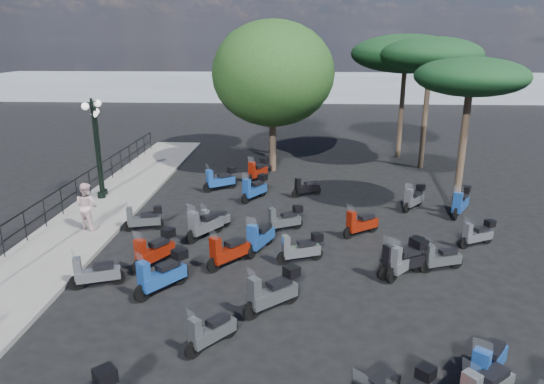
{
  "coord_description": "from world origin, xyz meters",
  "views": [
    {
      "loc": [
        1.67,
        -14.58,
        6.93
      ],
      "look_at": [
        0.71,
        3.6,
        1.2
      ],
      "focal_mm": 32.0,
      "sensor_mm": 36.0,
      "label": 1
    }
  ],
  "objects_px": {
    "broadleaf_tree": "(273,74)",
    "pine_1": "(431,55)",
    "scooter_13": "(210,332)",
    "scooter_15": "(228,252)",
    "scooter_1": "(162,275)",
    "scooter_7": "(273,292)",
    "scooter_23": "(306,188)",
    "pine_0": "(406,54)",
    "scooter_26": "(441,259)",
    "scooter_2": "(95,274)",
    "scooter_29": "(414,198)",
    "scooter_3": "(204,225)",
    "scooter_21": "(403,260)",
    "scooter_19": "(487,365)",
    "scooter_10": "(214,221)",
    "scooter_14": "(301,249)",
    "scooter_27": "(478,234)",
    "scooter_28": "(461,203)",
    "scooter_5": "(220,180)",
    "scooter_20": "(405,259)",
    "lamp_post_1": "(96,142)",
    "scooter_17": "(258,171)",
    "scooter_8": "(260,238)",
    "lamp_post_2": "(99,146)",
    "scooter_4": "(144,219)",
    "scooter_9": "(155,251)",
    "pine_3": "(471,78)",
    "scooter_11": "(255,189)",
    "scooter_22": "(361,224)"
  },
  "relations": [
    {
      "from": "scooter_1",
      "to": "scooter_7",
      "type": "xyz_separation_m",
      "value": [
        3.19,
        -0.83,
        -0.01
      ]
    },
    {
      "from": "scooter_7",
      "to": "scooter_13",
      "type": "relative_size",
      "value": 1.2
    },
    {
      "from": "lamp_post_1",
      "to": "broadleaf_tree",
      "type": "bearing_deg",
      "value": 44.93
    },
    {
      "from": "scooter_10",
      "to": "scooter_20",
      "type": "relative_size",
      "value": 0.87
    },
    {
      "from": "scooter_13",
      "to": "scooter_15",
      "type": "relative_size",
      "value": 0.87
    },
    {
      "from": "scooter_29",
      "to": "scooter_7",
      "type": "bearing_deg",
      "value": 95.19
    },
    {
      "from": "scooter_2",
      "to": "scooter_14",
      "type": "relative_size",
      "value": 1.01
    },
    {
      "from": "scooter_4",
      "to": "scooter_26",
      "type": "xyz_separation_m",
      "value": [
        10.28,
        -2.83,
        -0.04
      ]
    },
    {
      "from": "scooter_3",
      "to": "broadleaf_tree",
      "type": "height_order",
      "value": "broadleaf_tree"
    },
    {
      "from": "broadleaf_tree",
      "to": "pine_1",
      "type": "relative_size",
      "value": 1.12
    },
    {
      "from": "lamp_post_2",
      "to": "scooter_7",
      "type": "height_order",
      "value": "lamp_post_2"
    },
    {
      "from": "scooter_8",
      "to": "scooter_22",
      "type": "bearing_deg",
      "value": -132.94
    },
    {
      "from": "scooter_7",
      "to": "scooter_9",
      "type": "relative_size",
      "value": 0.93
    },
    {
      "from": "scooter_27",
      "to": "pine_3",
      "type": "xyz_separation_m",
      "value": [
        0.23,
        3.24,
        5.1
      ]
    },
    {
      "from": "scooter_19",
      "to": "broadleaf_tree",
      "type": "bearing_deg",
      "value": -34.83
    },
    {
      "from": "scooter_9",
      "to": "pine_1",
      "type": "distance_m",
      "value": 18.3
    },
    {
      "from": "lamp_post_2",
      "to": "scooter_4",
      "type": "bearing_deg",
      "value": -68.92
    },
    {
      "from": "pine_0",
      "to": "scooter_8",
      "type": "bearing_deg",
      "value": -117.29
    },
    {
      "from": "scooter_1",
      "to": "scooter_7",
      "type": "distance_m",
      "value": 3.3
    },
    {
      "from": "lamp_post_1",
      "to": "pine_1",
      "type": "height_order",
      "value": "pine_1"
    },
    {
      "from": "scooter_4",
      "to": "scooter_20",
      "type": "bearing_deg",
      "value": -124.39
    },
    {
      "from": "scooter_8",
      "to": "scooter_15",
      "type": "bearing_deg",
      "value": 75.07
    },
    {
      "from": "scooter_5",
      "to": "scooter_23",
      "type": "distance_m",
      "value": 4.15
    },
    {
      "from": "scooter_27",
      "to": "scooter_17",
      "type": "bearing_deg",
      "value": 19.82
    },
    {
      "from": "scooter_21",
      "to": "broadleaf_tree",
      "type": "distance_m",
      "value": 13.95
    },
    {
      "from": "scooter_23",
      "to": "pine_0",
      "type": "height_order",
      "value": "pine_0"
    },
    {
      "from": "scooter_2",
      "to": "scooter_29",
      "type": "xyz_separation_m",
      "value": [
        10.81,
        7.44,
        0.04
      ]
    },
    {
      "from": "scooter_17",
      "to": "pine_1",
      "type": "relative_size",
      "value": 0.22
    },
    {
      "from": "scooter_1",
      "to": "scooter_19",
      "type": "xyz_separation_m",
      "value": [
        7.79,
        -3.52,
        -0.07
      ]
    },
    {
      "from": "scooter_9",
      "to": "scooter_15",
      "type": "relative_size",
      "value": 1.12
    },
    {
      "from": "scooter_2",
      "to": "pine_0",
      "type": "relative_size",
      "value": 0.21
    },
    {
      "from": "scooter_28",
      "to": "pine_1",
      "type": "distance_m",
      "value": 9.61
    },
    {
      "from": "scooter_1",
      "to": "scooter_26",
      "type": "relative_size",
      "value": 1.07
    },
    {
      "from": "scooter_4",
      "to": "scooter_14",
      "type": "distance_m",
      "value": 6.41
    },
    {
      "from": "scooter_26",
      "to": "pine_1",
      "type": "distance_m",
      "value": 14.4
    },
    {
      "from": "scooter_20",
      "to": "scooter_23",
      "type": "height_order",
      "value": "scooter_20"
    },
    {
      "from": "scooter_5",
      "to": "scooter_23",
      "type": "relative_size",
      "value": 1.11
    },
    {
      "from": "scooter_10",
      "to": "scooter_27",
      "type": "bearing_deg",
      "value": -146.42
    },
    {
      "from": "scooter_28",
      "to": "broadleaf_tree",
      "type": "distance_m",
      "value": 11.5
    },
    {
      "from": "scooter_23",
      "to": "scooter_9",
      "type": "bearing_deg",
      "value": 119.56
    },
    {
      "from": "scooter_2",
      "to": "scooter_15",
      "type": "xyz_separation_m",
      "value": [
        3.68,
        1.59,
        0.06
      ]
    },
    {
      "from": "scooter_20",
      "to": "scooter_11",
      "type": "bearing_deg",
      "value": -11.62
    },
    {
      "from": "scooter_3",
      "to": "pine_1",
      "type": "bearing_deg",
      "value": -99.83
    },
    {
      "from": "broadleaf_tree",
      "to": "scooter_1",
      "type": "bearing_deg",
      "value": -100.17
    },
    {
      "from": "scooter_27",
      "to": "scooter_29",
      "type": "xyz_separation_m",
      "value": [
        -1.34,
        3.81,
        0.04
      ]
    },
    {
      "from": "scooter_10",
      "to": "scooter_14",
      "type": "relative_size",
      "value": 0.82
    },
    {
      "from": "scooter_29",
      "to": "scooter_21",
      "type": "bearing_deg",
      "value": 113.25
    },
    {
      "from": "scooter_7",
      "to": "scooter_3",
      "type": "bearing_deg",
      "value": -11.43
    },
    {
      "from": "scooter_11",
      "to": "pine_3",
      "type": "height_order",
      "value": "pine_3"
    },
    {
      "from": "scooter_15",
      "to": "scooter_20",
      "type": "relative_size",
      "value": 1.0
    }
  ]
}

